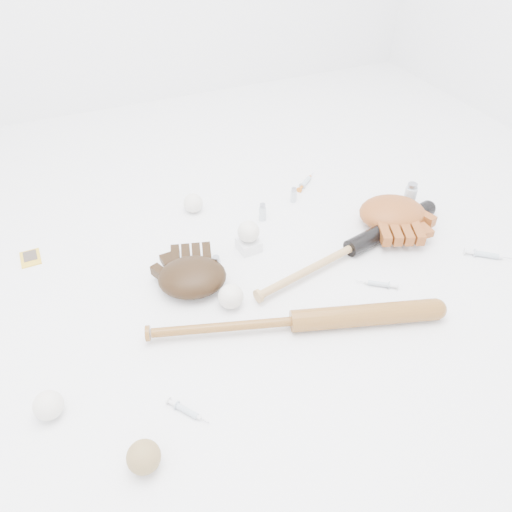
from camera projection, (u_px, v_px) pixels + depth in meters
name	position (u px, v px, depth m)	size (l,w,h in m)	color
bat_dark	(351.00, 248.00, 1.66)	(0.82, 0.06, 0.06)	black
bat_wood	(294.00, 321.00, 1.41)	(0.88, 0.06, 0.06)	brown
glove_dark	(192.00, 277.00, 1.53)	(0.25, 0.25, 0.09)	black
glove_tan	(392.00, 213.00, 1.78)	(0.28, 0.28, 0.10)	brown
trading_card	(30.00, 258.00, 1.66)	(0.06, 0.09, 0.00)	gold
pedestal	(249.00, 245.00, 1.69)	(0.07, 0.07, 0.04)	white
baseball_on_pedestal	(248.00, 232.00, 1.65)	(0.07, 0.07, 0.07)	silver
baseball_left	(48.00, 405.00, 1.20)	(0.07, 0.07, 0.07)	silver
baseball_upper	(193.00, 203.00, 1.85)	(0.07, 0.07, 0.07)	silver
baseball_mid	(231.00, 296.00, 1.48)	(0.08, 0.08, 0.08)	silver
baseball_aged	(144.00, 457.00, 1.10)	(0.08, 0.08, 0.08)	olive
syringe_0	(187.00, 411.00, 1.22)	(0.14, 0.02, 0.02)	#ADBCC6
syringe_1	(378.00, 284.00, 1.56)	(0.14, 0.02, 0.02)	#ADBCC6
syringe_2	(306.00, 182.00, 2.01)	(0.16, 0.03, 0.02)	#ADBCC6
syringe_3	(486.00, 255.00, 1.66)	(0.17, 0.03, 0.02)	#ADBCC6
vial_0	(263.00, 212.00, 1.81)	(0.03, 0.03, 0.07)	silver
vial_1	(294.00, 195.00, 1.90)	(0.02, 0.02, 0.06)	silver
vial_2	(216.00, 265.00, 1.58)	(0.03, 0.03, 0.07)	silver
vial_3	(410.00, 196.00, 1.86)	(0.04, 0.04, 0.11)	silver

